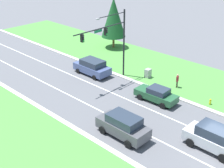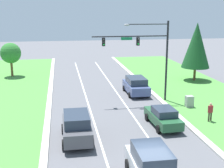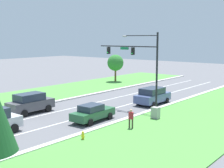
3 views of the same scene
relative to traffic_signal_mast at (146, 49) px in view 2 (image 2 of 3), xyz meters
The scene contains 9 objects.
traffic_signal_mast is the anchor object (origin of this frame).
slate_blue_suv 5.39m from the traffic_signal_mast, 94.05° to the left, with size 2.30×4.84×1.90m.
graphite_suv 12.14m from the traffic_signal_mast, 131.04° to the right, with size 2.16×4.73×2.03m.
silver_suv 16.02m from the traffic_signal_mast, 104.31° to the right, with size 2.18×4.58×2.08m.
forest_sedan 8.28m from the traffic_signal_mast, 93.51° to the right, with size 2.09×4.57×1.58m.
utility_cabinet 6.58m from the traffic_signal_mast, 35.47° to the right, with size 0.70×0.60×1.15m.
pedestrian 8.84m from the traffic_signal_mast, 60.63° to the right, with size 0.43×0.34×1.69m.
oak_near_left_tree 21.26m from the traffic_signal_mast, 135.60° to the left, with size 2.81×2.81×4.74m.
conifer_far_right_tree 12.16m from the traffic_signal_mast, 42.40° to the left, with size 3.63×3.63×7.60m.
Camera 2 is at (-4.39, -14.24, 9.22)m, focal length 50.00 mm.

